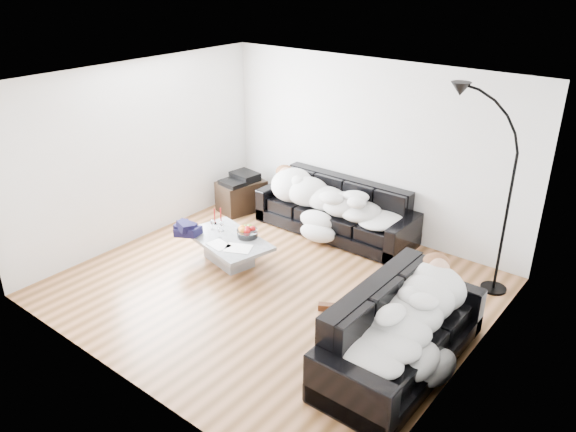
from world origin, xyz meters
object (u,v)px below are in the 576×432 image
Objects in this scene: av_cabinet at (241,196)px; candle_left at (215,216)px; coffee_table at (229,250)px; floor_lamp at (507,210)px; sofa_right at (403,330)px; sleeper_back at (334,196)px; wine_glass_a at (222,226)px; wine_glass_b at (213,225)px; sofa_back at (335,209)px; fruit_bowl at (247,231)px; shoes at (337,307)px; wine_glass_c at (220,233)px; stereo at (241,178)px; sleeper_right at (404,313)px; candle_right at (221,216)px.

candle_left is at bearing -48.64° from av_cabinet.
floor_lamp is at bearing 26.66° from coffee_table.
av_cabinet is at bearing 64.53° from sofa_right.
sleeper_back is 13.72× the size of wine_glass_a.
av_cabinet is (-1.71, -0.19, -0.38)m from sleeper_back.
wine_glass_b is 0.19m from candle_left.
sofa_back is 1.18× the size of sleeper_back.
sofa_right is 3.30m from wine_glass_b.
fruit_bowl is 1.73m from shoes.
sofa_right is 14.07× the size of wine_glass_c.
sofa_back reaches higher than stereo.
sleeper_right reaches higher than sofa_right.
wine_glass_c is at bearing -149.12° from coffee_table.
fruit_bowl is 1.83× the size of wine_glass_b.
floor_lamp reaches higher than sleeper_back.
sofa_back is 1.36× the size of sleeper_right.
candle_right is 2.29m from shoes.
sofa_back is at bearing 58.15° from wine_glass_b.
shoes is (-1.06, 0.42, -0.60)m from sleeper_right.
candle_left is 0.54× the size of stereo.
candle_right is 0.34× the size of av_cabinet.
candle_left reaches higher than wine_glass_c.
wine_glass_c is at bearing -113.23° from sofa_back.
stereo is at bearing 170.89° from floor_lamp.
sofa_right is at bearing -7.92° from wine_glass_c.
candle_right is at bearing 132.62° from wine_glass_c.
sofa_right is 5.27× the size of shoes.
av_cabinet is (-1.71, -0.24, -0.15)m from sofa_back.
sleeper_right reaches higher than wine_glass_b.
wine_glass_c is 0.61× the size of candle_right.
sleeper_back is 1.70m from candle_right.
sleeper_back is at bearing 57.33° from wine_glass_b.
wine_glass_b is 1.55m from av_cabinet.
fruit_bowl reaches higher than wine_glass_a.
sleeper_back is at bearing 52.56° from candle_right.
sofa_back is 16.22× the size of wine_glass_a.
sleeper_back is 13.83× the size of wine_glass_c.
candle_right is at bearing -127.44° from sleeper_back.
fruit_bowl is (-2.73, 0.67, 0.02)m from sofa_right.
coffee_table is 3.08× the size of shoes.
stereo reaches higher than shoes.
sofa_right is 3.03m from wine_glass_c.
fruit_bowl is (-0.46, -1.46, 0.05)m from sofa_back.
wine_glass_c is at bearing -41.86° from av_cabinet.
av_cabinet is (-0.72, 1.36, -0.19)m from wine_glass_b.
wine_glass_b reaches higher than shoes.
sleeper_right is at bearing -7.92° from wine_glass_c.
candle_left is (-3.37, 0.69, -0.16)m from sleeper_right.
sleeper_right is 2.98m from coffee_table.
sofa_back reaches higher than shoes.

